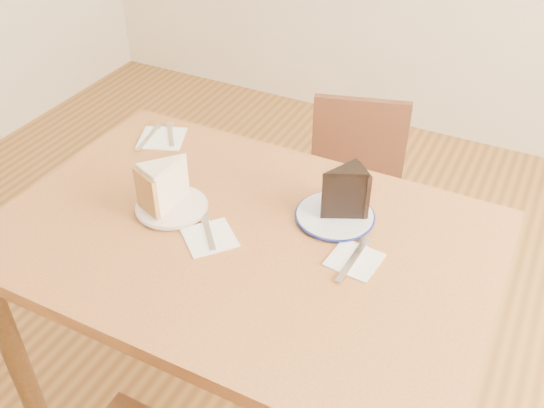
{
  "coord_description": "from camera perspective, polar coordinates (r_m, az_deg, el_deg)",
  "views": [
    {
      "loc": [
        0.57,
        -0.97,
        1.7
      ],
      "look_at": [
        0.04,
        0.08,
        0.8
      ],
      "focal_mm": 40.0,
      "sensor_mm": 36.0,
      "label": 1
    }
  ],
  "objects": [
    {
      "name": "plate_cream",
      "position": [
        1.57,
        -9.39,
        -0.29
      ],
      "size": [
        0.18,
        0.18,
        0.01
      ],
      "primitive_type": "cylinder",
      "color": "silver",
      "rests_on": "table"
    },
    {
      "name": "napkin_navy",
      "position": [
        1.41,
        7.75,
        -5.22
      ],
      "size": [
        0.12,
        0.12,
        0.0
      ],
      "primitive_type": "cube",
      "rotation": [
        0.0,
        0.0,
        -0.1
      ],
      "color": "white",
      "rests_on": "table"
    },
    {
      "name": "chair_far",
      "position": [
        2.12,
        7.55,
        0.06
      ],
      "size": [
        0.47,
        0.47,
        0.77
      ],
      "rotation": [
        0.0,
        0.0,
        3.43
      ],
      "color": "black",
      "rests_on": "ground"
    },
    {
      "name": "fork_cream",
      "position": [
        1.48,
        -6.01,
        -2.63
      ],
      "size": [
        0.1,
        0.11,
        0.0
      ],
      "primitive_type": "cube",
      "rotation": [
        0.0,
        0.0,
        0.72
      ],
      "color": "silver",
      "rests_on": "napkin_cream"
    },
    {
      "name": "plate_navy",
      "position": [
        1.53,
        5.93,
        -1.11
      ],
      "size": [
        0.19,
        0.19,
        0.01
      ],
      "primitive_type": "cylinder",
      "color": "silver",
      "rests_on": "table"
    },
    {
      "name": "knife_spare",
      "position": [
        1.87,
        -11.53,
        6.16
      ],
      "size": [
        0.05,
        0.16,
        0.0
      ],
      "primitive_type": "cube",
      "rotation": [
        0.0,
        0.0,
        0.2
      ],
      "color": "silver",
      "rests_on": "napkin_spare"
    },
    {
      "name": "table",
      "position": [
        1.54,
        -2.65,
        -5.61
      ],
      "size": [
        1.2,
        0.8,
        0.75
      ],
      "color": "brown",
      "rests_on": "ground"
    },
    {
      "name": "chocolate_cake",
      "position": [
        1.48,
        6.49,
        0.87
      ],
      "size": [
        0.12,
        0.12,
        0.12
      ],
      "primitive_type": null,
      "rotation": [
        0.0,
        0.0,
        2.35
      ],
      "color": "black",
      "rests_on": "plate_navy"
    },
    {
      "name": "napkin_spare",
      "position": [
        1.86,
        -10.32,
        6.13
      ],
      "size": [
        0.17,
        0.17,
        0.0
      ],
      "primitive_type": "cube",
      "rotation": [
        0.0,
        0.0,
        0.39
      ],
      "color": "white",
      "rests_on": "table"
    },
    {
      "name": "carrot_cake",
      "position": [
        1.54,
        -9.71,
        1.86
      ],
      "size": [
        0.12,
        0.14,
        0.11
      ],
      "primitive_type": null,
      "rotation": [
        0.0,
        0.0,
        -0.38
      ],
      "color": "#F2E2C8",
      "rests_on": "plate_cream"
    },
    {
      "name": "napkin_cream",
      "position": [
        1.47,
        -5.89,
        -3.15
      ],
      "size": [
        0.16,
        0.16,
        0.0
      ],
      "primitive_type": "cube",
      "rotation": [
        0.0,
        0.0,
        0.87
      ],
      "color": "white",
      "rests_on": "table"
    },
    {
      "name": "fork_spare",
      "position": [
        1.87,
        -9.51,
        6.44
      ],
      "size": [
        0.1,
        0.12,
        0.0
      ],
      "primitive_type": "cube",
      "rotation": [
        0.0,
        0.0,
        0.66
      ],
      "color": "silver",
      "rests_on": "napkin_spare"
    },
    {
      "name": "knife_navy",
      "position": [
        1.41,
        7.64,
        -5.19
      ],
      "size": [
        0.02,
        0.17,
        0.0
      ],
      "primitive_type": "cube",
      "rotation": [
        0.0,
        0.0,
        -0.04
      ],
      "color": "silver",
      "rests_on": "napkin_navy"
    }
  ]
}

